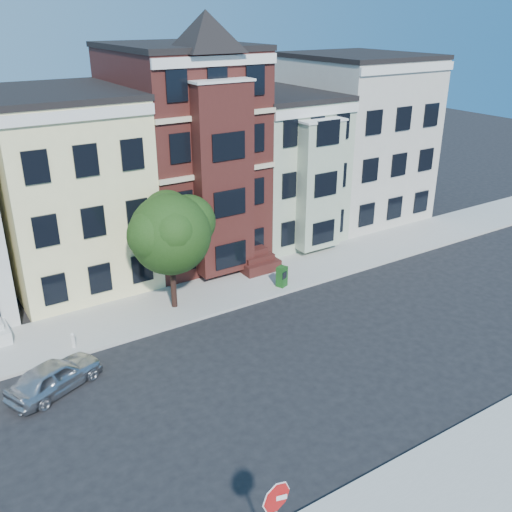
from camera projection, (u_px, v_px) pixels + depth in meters
ground at (335, 356)px, 24.94m from camera, size 120.00×120.00×0.00m
far_sidewalk at (240, 287)px, 31.08m from camera, size 60.00×4.00×0.15m
near_sidewalk at (493, 468)px, 18.73m from camera, size 60.00×4.00×0.15m
house_yellow at (66, 191)px, 30.68m from camera, size 7.00×9.00×10.00m
house_brown at (182, 156)px, 33.76m from camera, size 7.00×9.00×12.00m
house_green at (272, 166)px, 37.59m from camera, size 6.00×9.00×9.00m
house_cream at (353, 139)px, 40.67m from camera, size 8.00×9.00×11.00m
street_tree at (171, 239)px, 27.43m from camera, size 7.38×7.38×7.28m
parked_car at (54, 376)px, 22.45m from camera, size 4.20×2.96×1.33m
newspaper_box at (282, 276)px, 30.77m from camera, size 0.64×0.61×1.13m
fire_hydrant at (73, 341)px, 25.24m from camera, size 0.24×0.24×0.58m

